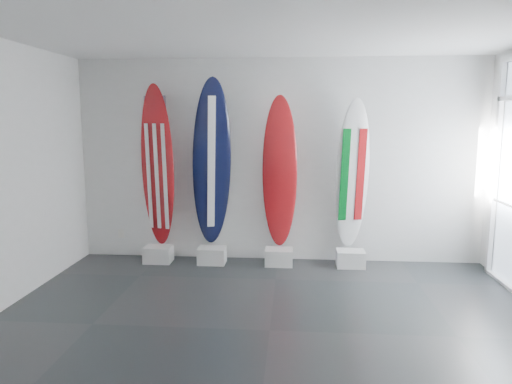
# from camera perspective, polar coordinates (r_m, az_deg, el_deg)

# --- Properties ---
(floor) EXTENTS (6.00, 6.00, 0.00)m
(floor) POSITION_cam_1_polar(r_m,az_deg,el_deg) (4.96, 1.66, -16.41)
(floor) COLOR black
(floor) RESTS_ON ground
(ceiling) EXTENTS (6.00, 6.00, 0.00)m
(ceiling) POSITION_cam_1_polar(r_m,az_deg,el_deg) (4.58, 1.84, 19.95)
(ceiling) COLOR white
(ceiling) RESTS_ON wall_back
(wall_back) EXTENTS (6.00, 0.00, 6.00)m
(wall_back) POSITION_cam_1_polar(r_m,az_deg,el_deg) (7.02, 2.76, 3.76)
(wall_back) COLOR silver
(wall_back) RESTS_ON ground
(wall_front) EXTENTS (6.00, 0.00, 6.00)m
(wall_front) POSITION_cam_1_polar(r_m,az_deg,el_deg) (2.09, -1.68, -8.26)
(wall_front) COLOR silver
(wall_front) RESTS_ON ground
(display_block_usa) EXTENTS (0.40, 0.30, 0.24)m
(display_block_usa) POSITION_cam_1_polar(r_m,az_deg,el_deg) (7.24, -11.74, -7.39)
(display_block_usa) COLOR silver
(display_block_usa) RESTS_ON floor
(surfboard_usa) EXTENTS (0.57, 0.31, 2.39)m
(surfboard_usa) POSITION_cam_1_polar(r_m,az_deg,el_deg) (7.09, -11.85, 3.08)
(surfboard_usa) COLOR maroon
(surfboard_usa) RESTS_ON display_block_usa
(display_block_navy) EXTENTS (0.40, 0.30, 0.24)m
(display_block_navy) POSITION_cam_1_polar(r_m,az_deg,el_deg) (7.06, -5.35, -7.66)
(display_block_navy) COLOR silver
(display_block_navy) RESTS_ON floor
(surfboard_navy) EXTENTS (0.68, 0.61, 2.47)m
(surfboard_navy) POSITION_cam_1_polar(r_m,az_deg,el_deg) (6.90, -5.36, 3.39)
(surfboard_navy) COLOR black
(surfboard_navy) RESTS_ON display_block_navy
(display_block_swiss) EXTENTS (0.40, 0.30, 0.24)m
(display_block_swiss) POSITION_cam_1_polar(r_m,az_deg,el_deg) (6.96, 2.79, -7.86)
(display_block_swiss) COLOR silver
(display_block_swiss) RESTS_ON floor
(surfboard_swiss) EXTENTS (0.51, 0.28, 2.22)m
(surfboard_swiss) POSITION_cam_1_polar(r_m,az_deg,el_deg) (6.81, 2.90, 2.32)
(surfboard_swiss) COLOR maroon
(surfboard_swiss) RESTS_ON display_block_swiss
(display_block_italy) EXTENTS (0.40, 0.30, 0.24)m
(display_block_italy) POSITION_cam_1_polar(r_m,az_deg,el_deg) (7.01, 11.37, -7.91)
(display_block_italy) COLOR silver
(display_block_italy) RESTS_ON floor
(surfboard_italy) EXTENTS (0.54, 0.39, 2.18)m
(surfboard_italy) POSITION_cam_1_polar(r_m,az_deg,el_deg) (6.86, 11.58, 2.00)
(surfboard_italy) COLOR silver
(surfboard_italy) RESTS_ON display_block_italy
(wall_outlet) EXTENTS (0.09, 0.02, 0.13)m
(wall_outlet) POSITION_cam_1_polar(r_m,az_deg,el_deg) (7.67, -16.01, -4.86)
(wall_outlet) COLOR silver
(wall_outlet) RESTS_ON wall_back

